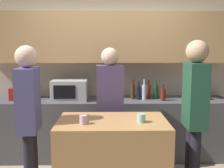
{
  "coord_description": "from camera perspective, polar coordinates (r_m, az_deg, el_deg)",
  "views": [
    {
      "loc": [
        -0.03,
        -2.48,
        1.69
      ],
      "look_at": [
        0.02,
        0.44,
        1.27
      ],
      "focal_mm": 42.0,
      "sensor_mm": 36.0,
      "label": 1
    }
  ],
  "objects": [
    {
      "name": "person_center",
      "position": [
        2.82,
        -17.65,
        -6.0
      ],
      "size": [
        0.22,
        0.35,
        1.7
      ],
      "rotation": [
        0.0,
        0.0,
        -1.51
      ],
      "color": "black",
      "rests_on": "ground_plane"
    },
    {
      "name": "person_right",
      "position": [
        3.36,
        -0.54,
        -3.69
      ],
      "size": [
        0.35,
        0.22,
        1.68
      ],
      "rotation": [
        0.0,
        0.0,
        -3.1
      ],
      "color": "black",
      "rests_on": "ground_plane"
    },
    {
      "name": "bottle_3",
      "position": [
        4.05,
        7.96,
        -1.56
      ],
      "size": [
        0.06,
        0.06,
        0.29
      ],
      "color": "maroon",
      "rests_on": "back_counter"
    },
    {
      "name": "toaster",
      "position": [
        4.14,
        -19.55,
        -2.05
      ],
      "size": [
        0.26,
        0.16,
        0.18
      ],
      "color": "#B21E19",
      "rests_on": "back_counter"
    },
    {
      "name": "person_left",
      "position": [
        2.87,
        17.55,
        -5.0
      ],
      "size": [
        0.23,
        0.35,
        1.76
      ],
      "rotation": [
        0.0,
        0.0,
        1.54
      ],
      "color": "black",
      "rests_on": "ground_plane"
    },
    {
      "name": "potted_plant",
      "position": [
        4.18,
        19.69,
        -0.48
      ],
      "size": [
        0.14,
        0.14,
        0.39
      ],
      "color": "brown",
      "rests_on": "back_counter"
    },
    {
      "name": "cup_0",
      "position": [
        2.65,
        -6.26,
        -7.74
      ],
      "size": [
        0.08,
        0.08,
        0.09
      ],
      "color": "#D5ABC5",
      "rests_on": "kitchen_island"
    },
    {
      "name": "back_counter",
      "position": [
        4.07,
        -0.54,
        -9.59
      ],
      "size": [
        3.6,
        0.62,
        0.9
      ],
      "color": "#4C4C51",
      "rests_on": "ground_plane"
    },
    {
      "name": "bottle_1",
      "position": [
        3.96,
        5.82,
        -1.85
      ],
      "size": [
        0.06,
        0.06,
        0.27
      ],
      "color": "black",
      "rests_on": "back_counter"
    },
    {
      "name": "cup_1",
      "position": [
        2.72,
        6.37,
        -7.37
      ],
      "size": [
        0.09,
        0.09,
        0.09
      ],
      "color": "#8BCCBE",
      "rests_on": "kitchen_island"
    },
    {
      "name": "bottle_0",
      "position": [
        3.99,
        4.55,
        -1.56
      ],
      "size": [
        0.06,
        0.06,
        0.31
      ],
      "color": "#472814",
      "rests_on": "back_counter"
    },
    {
      "name": "bottle_4",
      "position": [
        4.05,
        9.48,
        -1.63
      ],
      "size": [
        0.08,
        0.08,
        0.29
      ],
      "color": "#194723",
      "rests_on": "back_counter"
    },
    {
      "name": "back_wall",
      "position": [
        4.15,
        -0.59,
        6.07
      ],
      "size": [
        6.4,
        0.4,
        2.7
      ],
      "color": "beige",
      "rests_on": "ground_plane"
    },
    {
      "name": "bottle_2",
      "position": [
        3.96,
        7.0,
        -1.7
      ],
      "size": [
        0.07,
        0.07,
        0.3
      ],
      "color": "silver",
      "rests_on": "back_counter"
    },
    {
      "name": "microwave",
      "position": [
        3.95,
        -9.17,
        -1.27
      ],
      "size": [
        0.52,
        0.39,
        0.3
      ],
      "color": "#B7BABC",
      "rests_on": "back_counter"
    },
    {
      "name": "kitchen_island",
      "position": [
        2.94,
        0.09,
        -16.52
      ],
      "size": [
        1.15,
        0.71,
        0.92
      ],
      "color": "#B27F4C",
      "rests_on": "ground_plane"
    },
    {
      "name": "bottle_5",
      "position": [
        3.93,
        11.05,
        -2.23
      ],
      "size": [
        0.07,
        0.07,
        0.24
      ],
      "color": "maroon",
      "rests_on": "back_counter"
    }
  ]
}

